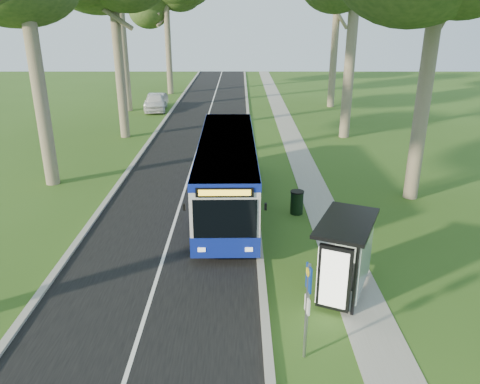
{
  "coord_description": "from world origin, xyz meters",
  "views": [
    {
      "loc": [
        -0.73,
        -15.04,
        8.24
      ],
      "look_at": [
        -0.72,
        2.49,
        1.6
      ],
      "focal_mm": 35.0,
      "sensor_mm": 36.0,
      "label": 1
    }
  ],
  "objects_px": {
    "bus": "(227,172)",
    "car_white": "(156,102)",
    "litter_bin": "(297,202)",
    "bus_stop_sign": "(307,301)",
    "bus_shelter": "(353,248)",
    "car_silver": "(156,102)"
  },
  "relations": [
    {
      "from": "bus_stop_sign",
      "to": "litter_bin",
      "type": "height_order",
      "value": "bus_stop_sign"
    },
    {
      "from": "litter_bin",
      "to": "bus_stop_sign",
      "type": "bearing_deg",
      "value": -95.24
    },
    {
      "from": "bus",
      "to": "bus_stop_sign",
      "type": "height_order",
      "value": "bus"
    },
    {
      "from": "bus_shelter",
      "to": "litter_bin",
      "type": "bearing_deg",
      "value": 121.23
    },
    {
      "from": "bus_stop_sign",
      "to": "car_silver",
      "type": "distance_m",
      "value": 35.21
    },
    {
      "from": "bus_shelter",
      "to": "car_white",
      "type": "height_order",
      "value": "bus_shelter"
    },
    {
      "from": "bus",
      "to": "litter_bin",
      "type": "bearing_deg",
      "value": -19.82
    },
    {
      "from": "litter_bin",
      "to": "car_silver",
      "type": "relative_size",
      "value": 0.24
    },
    {
      "from": "bus",
      "to": "bus_stop_sign",
      "type": "distance_m",
      "value": 10.61
    },
    {
      "from": "bus",
      "to": "litter_bin",
      "type": "xyz_separation_m",
      "value": [
        3.09,
        -1.07,
        -1.06
      ]
    },
    {
      "from": "bus_shelter",
      "to": "litter_bin",
      "type": "height_order",
      "value": "bus_shelter"
    },
    {
      "from": "bus_stop_sign",
      "to": "car_white",
      "type": "xyz_separation_m",
      "value": [
        -9.39,
        33.17,
        -0.91
      ]
    },
    {
      "from": "bus",
      "to": "car_silver",
      "type": "bearing_deg",
      "value": 106.3
    },
    {
      "from": "car_silver",
      "to": "bus",
      "type": "bearing_deg",
      "value": -71.61
    },
    {
      "from": "bus",
      "to": "bus_shelter",
      "type": "distance_m",
      "value": 8.62
    },
    {
      "from": "bus_shelter",
      "to": "car_silver",
      "type": "bearing_deg",
      "value": 133.41
    },
    {
      "from": "litter_bin",
      "to": "car_white",
      "type": "bearing_deg",
      "value": 113.23
    },
    {
      "from": "bus",
      "to": "car_white",
      "type": "xyz_separation_m",
      "value": [
        -7.16,
        22.79,
        -0.82
      ]
    },
    {
      "from": "bus",
      "to": "litter_bin",
      "type": "height_order",
      "value": "bus"
    },
    {
      "from": "litter_bin",
      "to": "bus",
      "type": "bearing_deg",
      "value": 160.9
    },
    {
      "from": "car_white",
      "to": "bus",
      "type": "bearing_deg",
      "value": -78.55
    },
    {
      "from": "car_white",
      "to": "car_silver",
      "type": "xyz_separation_m",
      "value": [
        -0.05,
        0.74,
        -0.06
      ]
    }
  ]
}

